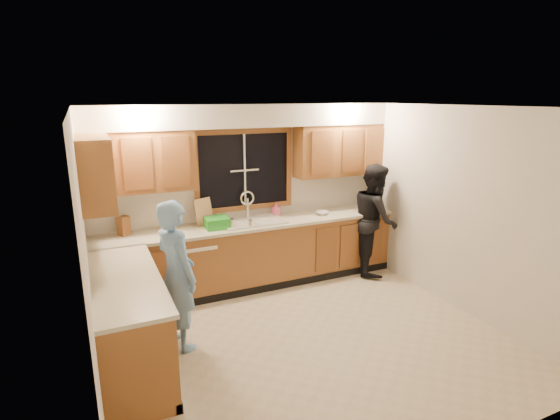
{
  "coord_description": "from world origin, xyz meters",
  "views": [
    {
      "loc": [
        -2.05,
        -3.78,
        2.6
      ],
      "look_at": [
        -0.02,
        0.65,
        1.32
      ],
      "focal_mm": 28.0,
      "sensor_mm": 36.0,
      "label": 1
    }
  ],
  "objects_px": {
    "stove": "(135,352)",
    "soap_bottle": "(276,209)",
    "dish_crate": "(217,223)",
    "man": "(177,275)",
    "dishwasher": "(194,267)",
    "woman": "(375,219)",
    "sink": "(253,226)",
    "knife_block": "(124,226)",
    "bowl": "(322,213)"
  },
  "relations": [
    {
      "from": "dish_crate",
      "to": "sink",
      "type": "bearing_deg",
      "value": 5.46
    },
    {
      "from": "dishwasher",
      "to": "woman",
      "type": "xyz_separation_m",
      "value": [
        2.68,
        -0.28,
        0.42
      ]
    },
    {
      "from": "dishwasher",
      "to": "dish_crate",
      "type": "xyz_separation_m",
      "value": [
        0.33,
        -0.04,
        0.58
      ]
    },
    {
      "from": "knife_block",
      "to": "soap_bottle",
      "type": "bearing_deg",
      "value": -33.78
    },
    {
      "from": "stove",
      "to": "man",
      "type": "bearing_deg",
      "value": 53.23
    },
    {
      "from": "stove",
      "to": "dish_crate",
      "type": "height_order",
      "value": "dish_crate"
    },
    {
      "from": "stove",
      "to": "dishwasher",
      "type": "bearing_deg",
      "value": 62.31
    },
    {
      "from": "woman",
      "to": "knife_block",
      "type": "distance_m",
      "value": 3.52
    },
    {
      "from": "dishwasher",
      "to": "man",
      "type": "relative_size",
      "value": 0.51
    },
    {
      "from": "knife_block",
      "to": "soap_bottle",
      "type": "relative_size",
      "value": 1.17
    },
    {
      "from": "woman",
      "to": "bowl",
      "type": "distance_m",
      "value": 0.8
    },
    {
      "from": "woman",
      "to": "sink",
      "type": "bearing_deg",
      "value": 107.99
    },
    {
      "from": "dishwasher",
      "to": "stove",
      "type": "xyz_separation_m",
      "value": [
        -0.95,
        -1.81,
        0.04
      ]
    },
    {
      "from": "soap_bottle",
      "to": "dishwasher",
      "type": "bearing_deg",
      "value": -171.89
    },
    {
      "from": "sink",
      "to": "dishwasher",
      "type": "bearing_deg",
      "value": -179.01
    },
    {
      "from": "sink",
      "to": "woman",
      "type": "xyz_separation_m",
      "value": [
        1.83,
        -0.3,
        -0.04
      ]
    },
    {
      "from": "man",
      "to": "soap_bottle",
      "type": "height_order",
      "value": "man"
    },
    {
      "from": "stove",
      "to": "soap_bottle",
      "type": "relative_size",
      "value": 4.42
    },
    {
      "from": "sink",
      "to": "dishwasher",
      "type": "xyz_separation_m",
      "value": [
        -0.85,
        -0.01,
        -0.45
      ]
    },
    {
      "from": "dishwasher",
      "to": "soap_bottle",
      "type": "distance_m",
      "value": 1.43
    },
    {
      "from": "sink",
      "to": "woman",
      "type": "distance_m",
      "value": 1.85
    },
    {
      "from": "man",
      "to": "woman",
      "type": "relative_size",
      "value": 0.97
    },
    {
      "from": "dish_crate",
      "to": "soap_bottle",
      "type": "distance_m",
      "value": 0.98
    },
    {
      "from": "dishwasher",
      "to": "man",
      "type": "height_order",
      "value": "man"
    },
    {
      "from": "sink",
      "to": "bowl",
      "type": "xyz_separation_m",
      "value": [
        1.07,
        -0.05,
        0.08
      ]
    },
    {
      "from": "woman",
      "to": "knife_block",
      "type": "bearing_deg",
      "value": 110.05
    },
    {
      "from": "woman",
      "to": "soap_bottle",
      "type": "height_order",
      "value": "woman"
    },
    {
      "from": "sink",
      "to": "dishwasher",
      "type": "height_order",
      "value": "sink"
    },
    {
      "from": "knife_block",
      "to": "bowl",
      "type": "distance_m",
      "value": 2.74
    },
    {
      "from": "dishwasher",
      "to": "knife_block",
      "type": "bearing_deg",
      "value": 169.12
    },
    {
      "from": "woman",
      "to": "soap_bottle",
      "type": "distance_m",
      "value": 1.49
    },
    {
      "from": "soap_bottle",
      "to": "bowl",
      "type": "bearing_deg",
      "value": -18.68
    },
    {
      "from": "man",
      "to": "bowl",
      "type": "xyz_separation_m",
      "value": [
        2.35,
        1.08,
        0.14
      ]
    },
    {
      "from": "stove",
      "to": "man",
      "type": "distance_m",
      "value": 0.94
    },
    {
      "from": "stove",
      "to": "dish_crate",
      "type": "xyz_separation_m",
      "value": [
        1.28,
        1.77,
        0.54
      ]
    },
    {
      "from": "woman",
      "to": "soap_bottle",
      "type": "xyz_separation_m",
      "value": [
        -1.4,
        0.46,
        0.19
      ]
    },
    {
      "from": "dishwasher",
      "to": "knife_block",
      "type": "distance_m",
      "value": 1.04
    },
    {
      "from": "dishwasher",
      "to": "bowl",
      "type": "xyz_separation_m",
      "value": [
        1.92,
        -0.04,
        0.53
      ]
    },
    {
      "from": "bowl",
      "to": "sink",
      "type": "bearing_deg",
      "value": 177.35
    },
    {
      "from": "woman",
      "to": "dish_crate",
      "type": "height_order",
      "value": "woman"
    },
    {
      "from": "sink",
      "to": "knife_block",
      "type": "height_order",
      "value": "sink"
    },
    {
      "from": "dishwasher",
      "to": "bowl",
      "type": "distance_m",
      "value": 2.0
    },
    {
      "from": "dishwasher",
      "to": "woman",
      "type": "relative_size",
      "value": 0.5
    },
    {
      "from": "stove",
      "to": "bowl",
      "type": "relative_size",
      "value": 4.71
    },
    {
      "from": "stove",
      "to": "soap_bottle",
      "type": "height_order",
      "value": "soap_bottle"
    },
    {
      "from": "man",
      "to": "bowl",
      "type": "height_order",
      "value": "man"
    },
    {
      "from": "woman",
      "to": "stove",
      "type": "bearing_deg",
      "value": 140.03
    },
    {
      "from": "man",
      "to": "dishwasher",
      "type": "bearing_deg",
      "value": -38.84
    },
    {
      "from": "soap_bottle",
      "to": "dish_crate",
      "type": "bearing_deg",
      "value": -167.11
    },
    {
      "from": "dishwasher",
      "to": "man",
      "type": "bearing_deg",
      "value": -111.06
    }
  ]
}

